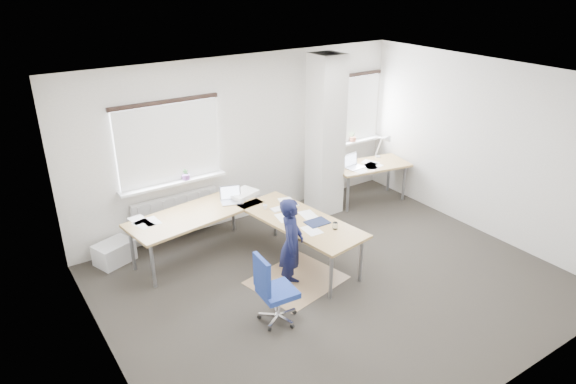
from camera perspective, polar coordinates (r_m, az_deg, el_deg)
ground at (r=7.31m, az=5.13°, el=-9.99°), size 6.00×6.00×0.00m
room_shell at (r=6.94m, az=4.50°, el=4.32°), size 6.04×5.04×2.82m
floor_mat at (r=7.33m, az=0.95°, el=-9.74°), size 1.38×1.24×0.01m
white_crate at (r=8.08m, az=-18.75°, el=-6.39°), size 0.63×0.53×0.32m
desk_main at (r=7.52m, az=-4.31°, el=-2.81°), size 2.76×2.63×0.96m
desk_side at (r=9.54m, az=9.13°, el=2.85°), size 1.50×0.93×1.22m
task_chair at (r=6.44m, az=-1.42°, el=-12.25°), size 0.52×0.52×0.96m
person at (r=6.87m, az=0.39°, el=-5.82°), size 0.56×0.57×1.32m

